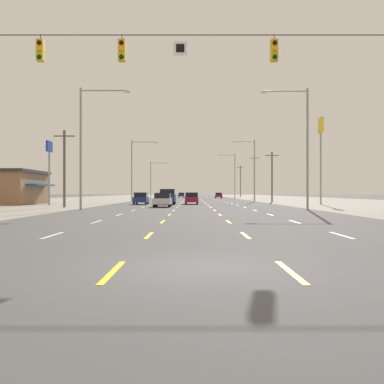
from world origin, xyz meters
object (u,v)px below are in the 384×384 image
Objects in this scene: hatchback_center_turn_midfar at (191,198)px; streetlight_right_row_1 at (252,166)px; pole_sign_left_row_1 at (49,157)px; streetlight_right_row_2 at (233,173)px; sedan_inner_left_nearest at (162,200)px; sedan_far_right_farther at (218,195)px; streetlight_left_row_0 at (85,139)px; hatchback_far_left_mid at (141,198)px; streetlight_left_row_2 at (152,177)px; suv_inner_left_near at (167,196)px; streetlight_left_row_1 at (134,166)px; sedan_inner_left_farthest at (181,195)px; pole_sign_right_row_1 at (320,140)px; sedan_far_left_far at (159,196)px; streetlight_right_row_0 at (303,140)px.

streetlight_right_row_1 is at bearing 57.15° from hatchback_center_turn_midfar.
pole_sign_left_row_1 is 0.76× the size of streetlight_right_row_1.
pole_sign_left_row_1 is 60.30m from streetlight_right_row_2.
sedan_inner_left_nearest is at bearing -105.61° from hatchback_center_turn_midfar.
pole_sign_left_row_1 reaches higher than sedan_far_right_farther.
hatchback_far_left_mid is at bearing 80.69° from streetlight_left_row_0.
hatchback_far_left_mid reaches higher than sedan_far_right_farther.
streetlight_left_row_2 reaches higher than sedan_far_right_farther.
suv_inner_left_near is 52.45m from streetlight_right_row_2.
hatchback_far_left_mid is at bearing -79.79° from streetlight_left_row_1.
sedan_inner_left_farthest is at bearing 84.24° from streetlight_left_row_1.
suv_inner_left_near is at bearing -128.81° from streetlight_right_row_1.
hatchback_far_left_mid is 0.87× the size of sedan_inner_left_farthest.
suv_inner_left_near is 3.19m from hatchback_center_turn_midfar.
sedan_far_right_farther is 63.30m from pole_sign_right_row_1.
streetlight_right_row_2 is at bearing 71.85° from hatchback_far_left_mid.
pole_sign_left_row_1 reaches higher than suv_inner_left_near.
sedan_far_left_far is (-6.81, 35.92, -0.03)m from hatchback_center_turn_midfar.
streetlight_left_row_2 reaches higher than hatchback_far_left_mid.
suv_inner_left_near is 0.63× the size of pole_sign_left_row_1.
streetlight_right_row_0 reaches higher than sedan_inner_left_farthest.
streetlight_right_row_1 is (13.22, -62.42, 5.09)m from sedan_inner_left_farthest.
hatchback_far_left_mid is at bearing 16.84° from pole_sign_left_row_1.
sedan_inner_left_farthest is at bearing 92.33° from hatchback_center_turn_midfar.
sedan_inner_left_nearest is 16.08m from streetlight_right_row_0.
hatchback_center_turn_midfar is 0.38× the size of streetlight_right_row_1.
sedan_far_right_farther is (13.64, 61.56, -0.03)m from hatchback_far_left_mid.
sedan_far_left_far is at bearing 100.73° from hatchback_center_turn_midfar.
pole_sign_left_row_1 is at bearing -144.52° from streetlight_right_row_1.
pole_sign_left_row_1 reaches higher than hatchback_center_turn_midfar.
streetlight_right_row_2 is at bearing 63.01° from pole_sign_left_row_1.
hatchback_far_left_mid is 24.98m from streetlight_right_row_0.
sedan_inner_left_farthest is 64.01m from streetlight_right_row_1.
streetlight_right_row_2 is (-6.53, 51.05, -2.05)m from pole_sign_right_row_1.
streetlight_right_row_1 is at bearing 0.00° from streetlight_left_row_1.
sedan_far_left_far is 0.44× the size of streetlight_left_row_1.
streetlight_right_row_2 is (19.40, 0.00, 0.97)m from streetlight_left_row_2.
hatchback_center_turn_midfar is at bearing 14.02° from suv_inner_left_near.
hatchback_center_turn_midfar is at bearing -96.65° from sedan_far_right_farther.
suv_inner_left_near is 78.75m from sedan_inner_left_farthest.
hatchback_center_turn_midfar is at bearing 118.20° from streetlight_right_row_0.
hatchback_center_turn_midfar is at bearing 6.14° from hatchback_far_left_mid.
pole_sign_right_row_1 reaches higher than sedan_far_right_farther.
sedan_inner_left_nearest is at bearing -84.05° from streetlight_left_row_2.
streetlight_right_row_2 reaches higher than suv_inner_left_near.
streetlight_left_row_0 reaches higher than streetlight_left_row_1.
sedan_inner_left_nearest is 89.00m from sedan_inner_left_farthest.
hatchback_far_left_mid is 18.98m from streetlight_left_row_0.
streetlight_right_row_2 reaches higher than sedan_inner_left_farthest.
suv_inner_left_near is at bearing 12.67° from pole_sign_left_row_1.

